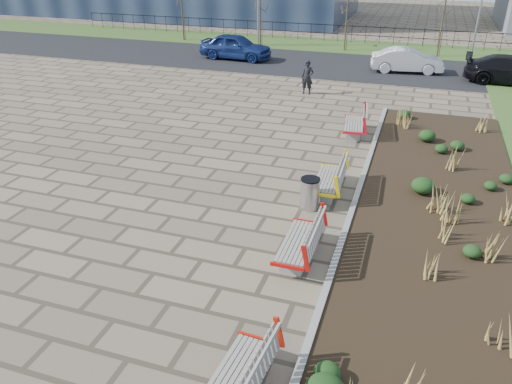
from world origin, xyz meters
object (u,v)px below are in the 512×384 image
(car_blue, at_px, (236,47))
(bench_b, at_px, (298,240))
(pedestrian, at_px, (307,77))
(lamp_east, at_px, (480,9))
(bench_a, at_px, (234,376))
(bench_c, at_px, (328,178))
(bench_d, at_px, (354,122))
(lamp_west, at_px, (258,1))
(litter_bin, at_px, (310,194))
(car_silver, at_px, (407,60))

(car_blue, bearing_deg, bench_b, -152.16)
(pedestrian, xyz_separation_m, car_blue, (-6.05, 6.20, -0.03))
(lamp_east, bearing_deg, car_blue, -163.20)
(bench_a, height_order, bench_c, same)
(bench_d, xyz_separation_m, lamp_west, (-9.00, 15.41, 2.54))
(bench_d, distance_m, litter_bin, 6.40)
(car_blue, xyz_separation_m, lamp_west, (0.08, 4.25, 2.26))
(litter_bin, xyz_separation_m, car_blue, (-8.79, 17.55, 0.33))
(lamp_east, bearing_deg, bench_c, -103.59)
(pedestrian, relative_size, car_silver, 0.41)
(bench_a, xyz_separation_m, litter_bin, (-0.29, 6.86, -0.04))
(pedestrian, bearing_deg, car_silver, 51.34)
(car_blue, bearing_deg, pedestrian, -132.24)
(car_blue, bearing_deg, bench_d, -137.39)
(litter_bin, height_order, car_silver, car_silver)
(lamp_west, bearing_deg, car_silver, -22.98)
(car_blue, relative_size, lamp_east, 0.75)
(bench_a, xyz_separation_m, lamp_east, (5.00, 28.67, 2.54))
(bench_c, bearing_deg, bench_d, 87.92)
(bench_a, distance_m, car_silver, 24.32)
(litter_bin, bearing_deg, lamp_west, 111.77)
(pedestrian, distance_m, car_silver, 7.48)
(bench_c, relative_size, bench_d, 1.00)
(bench_c, distance_m, litter_bin, 1.17)
(bench_c, bearing_deg, bench_b, -92.08)
(bench_c, bearing_deg, litter_bin, -106.54)
(pedestrian, distance_m, lamp_east, 13.37)
(pedestrian, bearing_deg, lamp_west, 116.88)
(bench_b, relative_size, car_silver, 0.53)
(lamp_east, bearing_deg, bench_d, -107.97)
(bench_d, relative_size, lamp_west, 0.35)
(bench_d, relative_size, pedestrian, 1.29)
(litter_bin, distance_m, pedestrian, 11.69)
(car_blue, distance_m, lamp_west, 4.81)
(bench_b, relative_size, lamp_west, 0.35)
(lamp_east, bearing_deg, litter_bin, -103.64)
(bench_a, bearing_deg, lamp_west, 112.03)
(bench_d, distance_m, lamp_west, 18.03)
(pedestrian, height_order, car_silver, pedestrian)
(bench_d, height_order, car_silver, car_silver)
(car_blue, bearing_deg, lamp_east, -69.72)
(bench_c, bearing_deg, lamp_west, 111.44)
(bench_d, xyz_separation_m, pedestrian, (-3.04, 4.96, 0.32))
(car_silver, bearing_deg, bench_d, 165.24)
(car_silver, height_order, lamp_east, lamp_east)
(bench_d, bearing_deg, lamp_west, 113.40)
(bench_a, relative_size, bench_d, 1.00)
(lamp_west, bearing_deg, pedestrian, -60.29)
(car_blue, bearing_deg, bench_a, -156.12)
(bench_a, xyz_separation_m, bench_c, (0.00, 7.99, 0.00))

